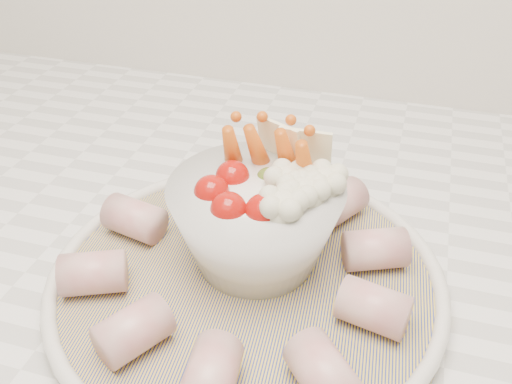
% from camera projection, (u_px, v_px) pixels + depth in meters
% --- Properties ---
extents(serving_platter, '(0.33, 0.33, 0.02)m').
position_uv_depth(serving_platter, '(247.00, 279.00, 0.46)').
color(serving_platter, navy).
rests_on(serving_platter, kitchen_counter).
extents(veggie_bowl, '(0.14, 0.14, 0.11)m').
position_uv_depth(veggie_bowl, '(259.00, 217.00, 0.45)').
color(veggie_bowl, silver).
rests_on(veggie_bowl, serving_platter).
extents(cured_meat_rolls, '(0.26, 0.28, 0.03)m').
position_uv_depth(cured_meat_rolls, '(245.00, 260.00, 0.44)').
color(cured_meat_rolls, '#B55257').
rests_on(cured_meat_rolls, serving_platter).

